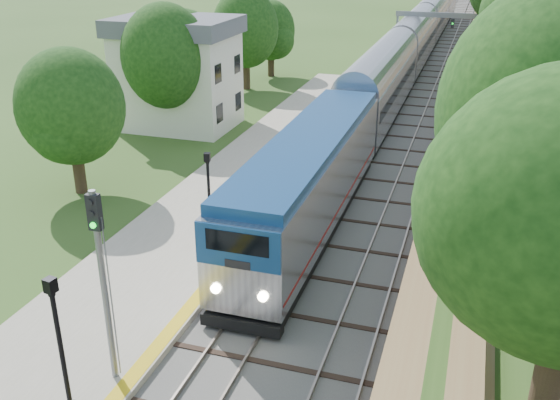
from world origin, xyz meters
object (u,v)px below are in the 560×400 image
(station_building, at_px, (178,72))
(signal_platform, at_px, (102,268))
(lamppost_far, at_px, (209,202))
(train, at_px, (413,46))
(signal_farside, at_px, (455,126))
(lamppost_mid, at_px, (62,356))
(signal_gantry, at_px, (437,26))

(station_building, bearing_deg, signal_platform, -67.94)
(lamppost_far, xyz_separation_m, signal_platform, (0.99, -9.95, 2.09))
(train, distance_m, signal_farside, 35.05)
(station_building, bearing_deg, lamppost_mid, -69.80)
(train, height_order, lamppost_mid, lamppost_mid)
(signal_gantry, bearing_deg, lamppost_mid, -95.99)
(lamppost_mid, bearing_deg, signal_gantry, 84.01)
(lamppost_far, relative_size, signal_platform, 0.65)
(lamppost_far, bearing_deg, lamppost_mid, -86.77)
(train, bearing_deg, lamppost_mid, -93.24)
(signal_gantry, bearing_deg, station_building, -123.38)
(train, height_order, signal_platform, signal_platform)
(lamppost_mid, relative_size, signal_farside, 0.77)
(signal_farside, bearing_deg, signal_platform, -113.93)
(signal_gantry, distance_m, signal_farside, 32.11)
(signal_gantry, distance_m, train, 4.34)
(signal_gantry, bearing_deg, lamppost_far, -98.52)
(lamppost_mid, height_order, signal_platform, signal_platform)
(train, distance_m, signal_platform, 55.08)
(station_building, bearing_deg, signal_farside, -18.83)
(train, distance_m, lamppost_far, 45.19)
(signal_gantry, distance_m, signal_platform, 52.66)
(station_building, relative_size, train, 0.08)
(lamppost_far, bearing_deg, signal_gantry, 81.48)
(train, height_order, signal_farside, signal_farside)
(signal_gantry, xyz_separation_m, lamppost_far, (-6.36, -42.43, -2.56))
(train, xyz_separation_m, lamppost_mid, (-3.22, -56.87, 0.07))
(signal_platform, xyz_separation_m, signal_farside, (9.10, 20.50, -0.59))
(lamppost_far, height_order, signal_platform, signal_platform)
(lamppost_mid, relative_size, lamppost_far, 1.09)
(signal_gantry, relative_size, train, 0.08)
(station_building, height_order, signal_platform, station_building)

